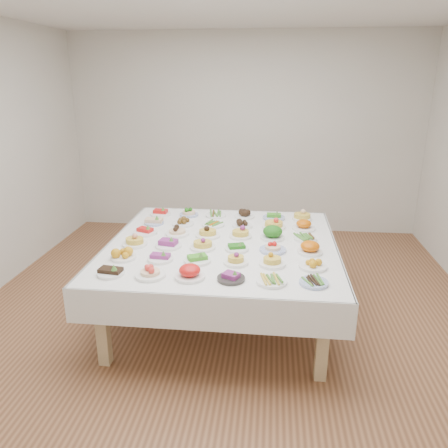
# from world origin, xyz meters

# --- Properties ---
(room_envelope) EXTENTS (5.02, 5.02, 2.81)m
(room_envelope) POSITION_xyz_m (0.00, 0.00, 1.83)
(room_envelope) COLOR #905E3C
(room_envelope) RESTS_ON ground
(display_table) EXTENTS (2.07, 2.07, 0.75)m
(display_table) POSITION_xyz_m (-0.02, -0.10, 0.68)
(display_table) COLOR white
(display_table) RESTS_ON ground
(dish_0) EXTENTS (0.21, 0.21, 0.10)m
(dish_0) POSITION_xyz_m (-0.79, -0.87, 0.79)
(dish_0) COLOR white
(dish_0) RESTS_ON display_table
(dish_1) EXTENTS (0.24, 0.24, 0.13)m
(dish_1) POSITION_xyz_m (-0.48, -0.87, 0.81)
(dish_1) COLOR white
(dish_1) RESTS_ON display_table
(dish_2) EXTENTS (0.23, 0.23, 0.14)m
(dish_2) POSITION_xyz_m (-0.18, -0.86, 0.82)
(dish_2) COLOR white
(dish_2) RESTS_ON display_table
(dish_3) EXTENTS (0.21, 0.21, 0.08)m
(dish_3) POSITION_xyz_m (0.13, -0.87, 0.78)
(dish_3) COLOR #2D2B28
(dish_3) RESTS_ON display_table
(dish_4) EXTENTS (0.22, 0.22, 0.05)m
(dish_4) POSITION_xyz_m (0.43, -0.88, 0.77)
(dish_4) COLOR white
(dish_4) RESTS_ON display_table
(dish_5) EXTENTS (0.21, 0.21, 0.05)m
(dish_5) POSITION_xyz_m (0.74, -0.87, 0.77)
(dish_5) COLOR #4C66B2
(dish_5) RESTS_ON display_table
(dish_6) EXTENTS (0.21, 0.21, 0.10)m
(dish_6) POSITION_xyz_m (-0.80, -0.56, 0.80)
(dish_6) COLOR white
(dish_6) RESTS_ON display_table
(dish_7) EXTENTS (0.21, 0.21, 0.09)m
(dish_7) POSITION_xyz_m (-0.48, -0.56, 0.79)
(dish_7) COLOR white
(dish_7) RESTS_ON display_table
(dish_8) EXTENTS (0.22, 0.22, 0.09)m
(dish_8) POSITION_xyz_m (-0.17, -0.56, 0.79)
(dish_8) COLOR white
(dish_8) RESTS_ON display_table
(dish_9) EXTENTS (0.20, 0.20, 0.11)m
(dish_9) POSITION_xyz_m (0.14, -0.56, 0.80)
(dish_9) COLOR white
(dish_9) RESTS_ON display_table
(dish_10) EXTENTS (0.21, 0.21, 0.11)m
(dish_10) POSITION_xyz_m (0.44, -0.56, 0.80)
(dish_10) COLOR white
(dish_10) RESTS_ON display_table
(dish_11) EXTENTS (0.22, 0.22, 0.09)m
(dish_11) POSITION_xyz_m (0.76, -0.58, 0.78)
(dish_11) COLOR white
(dish_11) RESTS_ON display_table
(dish_12) EXTENTS (0.24, 0.23, 0.14)m
(dish_12) POSITION_xyz_m (-0.80, -0.25, 0.82)
(dish_12) COLOR white
(dish_12) RESTS_ON display_table
(dish_13) EXTENTS (0.23, 0.23, 0.10)m
(dish_13) POSITION_xyz_m (-0.49, -0.26, 0.79)
(dish_13) COLOR white
(dish_13) RESTS_ON display_table
(dish_14) EXTENTS (0.22, 0.22, 0.13)m
(dish_14) POSITION_xyz_m (-0.18, -0.27, 0.81)
(dish_14) COLOR white
(dish_14) RESTS_ON display_table
(dish_15) EXTENTS (0.21, 0.21, 0.09)m
(dish_15) POSITION_xyz_m (0.13, -0.27, 0.78)
(dish_15) COLOR white
(dish_15) RESTS_ON display_table
(dish_16) EXTENTS (0.23, 0.23, 0.11)m
(dish_16) POSITION_xyz_m (0.44, -0.26, 0.80)
(dish_16) COLOR #4C66B2
(dish_16) RESTS_ON display_table
(dish_17) EXTENTS (0.21, 0.21, 0.13)m
(dish_17) POSITION_xyz_m (0.76, -0.27, 0.81)
(dish_17) COLOR white
(dish_17) RESTS_ON display_table
(dish_18) EXTENTS (0.23, 0.23, 0.10)m
(dish_18) POSITION_xyz_m (-0.79, 0.05, 0.79)
(dish_18) COLOR white
(dish_18) RESTS_ON display_table
(dish_19) EXTENTS (0.25, 0.25, 0.13)m
(dish_19) POSITION_xyz_m (-0.47, 0.06, 0.81)
(dish_19) COLOR white
(dish_19) RESTS_ON display_table
(dish_20) EXTENTS (0.23, 0.23, 0.14)m
(dish_20) POSITION_xyz_m (-0.18, 0.04, 0.81)
(dish_20) COLOR white
(dish_20) RESTS_ON display_table
(dish_21) EXTENTS (0.21, 0.21, 0.12)m
(dish_21) POSITION_xyz_m (0.14, 0.06, 0.81)
(dish_21) COLOR white
(dish_21) RESTS_ON display_table
(dish_22) EXTENTS (0.22, 0.22, 0.14)m
(dish_22) POSITION_xyz_m (0.44, 0.05, 0.82)
(dish_22) COLOR white
(dish_22) RESTS_ON display_table
(dish_23) EXTENTS (0.22, 0.21, 0.05)m
(dish_23) POSITION_xyz_m (0.74, 0.05, 0.77)
(dish_23) COLOR white
(dish_23) RESTS_ON display_table
(dish_24) EXTENTS (0.20, 0.20, 0.10)m
(dish_24) POSITION_xyz_m (-0.78, 0.35, 0.79)
(dish_24) COLOR #4C66B2
(dish_24) RESTS_ON display_table
(dish_25) EXTENTS (0.22, 0.22, 0.09)m
(dish_25) POSITION_xyz_m (-0.48, 0.35, 0.79)
(dish_25) COLOR white
(dish_25) RESTS_ON display_table
(dish_26) EXTENTS (0.22, 0.22, 0.05)m
(dish_26) POSITION_xyz_m (-0.17, 0.36, 0.77)
(dish_26) COLOR white
(dish_26) RESTS_ON display_table
(dish_27) EXTENTS (0.20, 0.20, 0.08)m
(dish_27) POSITION_xyz_m (0.13, 0.36, 0.78)
(dish_27) COLOR white
(dish_27) RESTS_ON display_table
(dish_28) EXTENTS (0.23, 0.23, 0.14)m
(dish_28) POSITION_xyz_m (0.45, 0.36, 0.81)
(dish_28) COLOR white
(dish_28) RESTS_ON display_table
(dish_29) EXTENTS (0.23, 0.23, 0.12)m
(dish_29) POSITION_xyz_m (0.74, 0.35, 0.80)
(dish_29) COLOR white
(dish_29) RESTS_ON display_table
(dish_30) EXTENTS (0.22, 0.22, 0.10)m
(dish_30) POSITION_xyz_m (-0.79, 0.66, 0.79)
(dish_30) COLOR white
(dish_30) RESTS_ON display_table
(dish_31) EXTENTS (0.20, 0.20, 0.11)m
(dish_31) POSITION_xyz_m (-0.47, 0.67, 0.80)
(dish_31) COLOR #4C66B2
(dish_31) RESTS_ON display_table
(dish_32) EXTENTS (0.22, 0.22, 0.06)m
(dish_32) POSITION_xyz_m (-0.18, 0.67, 0.78)
(dish_32) COLOR white
(dish_32) RESTS_ON display_table
(dish_33) EXTENTS (0.21, 0.21, 0.09)m
(dish_33) POSITION_xyz_m (0.13, 0.67, 0.79)
(dish_33) COLOR white
(dish_33) RESTS_ON display_table
(dish_34) EXTENTS (0.23, 0.23, 0.09)m
(dish_34) POSITION_xyz_m (0.45, 0.66, 0.79)
(dish_34) COLOR #4C66B2
(dish_34) RESTS_ON display_table
(dish_35) EXTENTS (0.20, 0.20, 0.12)m
(dish_35) POSITION_xyz_m (0.74, 0.66, 0.80)
(dish_35) COLOR white
(dish_35) RESTS_ON display_table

